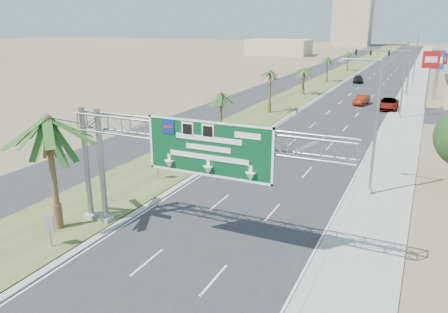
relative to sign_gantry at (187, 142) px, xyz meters
name	(u,v)px	position (x,y,z in m)	size (l,w,h in m)	color
road	(385,73)	(1.06, 100.07, -6.05)	(12.00, 300.00, 0.02)	#28282B
sidewalk_right	(421,74)	(9.56, 100.07, -6.01)	(4.00, 300.00, 0.10)	#9E9B93
median_grass	(345,71)	(-8.94, 100.07, -6.00)	(7.00, 300.00, 0.12)	#445827
opposing_road	(319,70)	(-15.94, 100.07, -6.05)	(8.00, 300.00, 0.02)	#28282B
sign_gantry	(187,142)	(0.00, 0.00, 0.00)	(16.75, 1.24, 7.50)	gray
palm_near	(46,120)	(-8.14, -1.93, 0.87)	(5.70, 5.70, 8.35)	brown
palm_row_b	(221,95)	(-8.44, 22.07, -1.16)	(3.99, 3.99, 5.95)	brown
palm_row_c	(270,73)	(-8.44, 38.07, -0.39)	(3.99, 3.99, 6.75)	brown
palm_row_d	(304,70)	(-8.44, 56.07, -1.64)	(3.99, 3.99, 5.45)	brown
palm_row_e	(328,58)	(-8.44, 75.07, -0.97)	(3.99, 3.99, 6.15)	brown
palm_row_f	(348,53)	(-8.44, 100.07, -1.35)	(3.99, 3.99, 5.75)	brown
streetlight_near	(372,134)	(8.36, 12.07, -1.36)	(3.27, 0.44, 10.00)	gray
streetlight_mid	(402,83)	(8.36, 42.07, -1.36)	(3.27, 0.44, 10.00)	gray
streetlight_far	(414,62)	(8.36, 78.07, -1.36)	(3.27, 0.44, 10.00)	gray
signal_mast	(397,68)	(6.23, 62.05, -1.21)	(10.28, 0.71, 8.00)	gray
median_signback_a	(49,225)	(-6.74, -3.93, -4.61)	(0.75, 0.08, 2.08)	gray
median_signback_b	(157,163)	(-7.44, 8.07, -4.61)	(0.75, 0.08, 2.08)	gray
tower_distant	(353,13)	(-30.94, 240.07, 11.44)	(20.00, 16.00, 35.00)	tan
building_distant_left	(279,47)	(-43.94, 150.07, -3.06)	(24.00, 14.00, 6.00)	tan
car_left_lane	(244,157)	(-2.48, 14.39, -5.22)	(1.97, 4.90, 1.67)	black
car_mid_lane	(361,100)	(2.39, 50.51, -5.32)	(1.55, 4.46, 1.47)	maroon
car_right_lane	(388,104)	(6.56, 48.19, -5.24)	(2.70, 5.85, 1.63)	gray
car_far	(358,79)	(-2.15, 77.08, -5.34)	(2.02, 4.96, 1.44)	black
pole_sign_red_near	(431,63)	(11.50, 49.66, 0.75)	(2.35, 1.12, 8.69)	gray
pole_sign_blue	(438,62)	(12.47, 60.06, 0.11)	(1.99, 0.93, 8.23)	gray
pole_sign_red_far	(440,62)	(12.81, 61.62, 0.04)	(2.21, 0.47, 7.76)	gray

